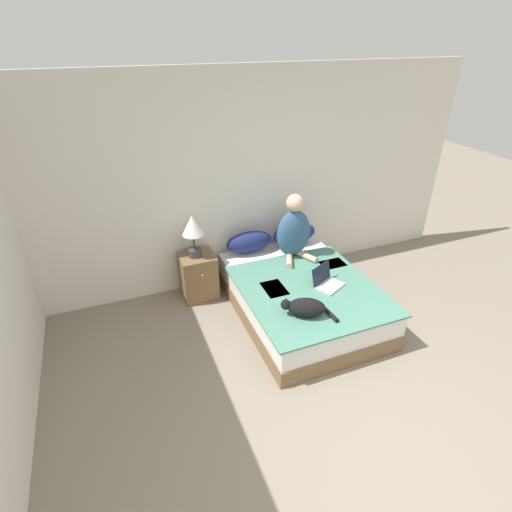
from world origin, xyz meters
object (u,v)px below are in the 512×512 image
(person_sitting, at_px, (294,231))
(table_lamp, at_px, (193,229))
(cat_tabby, at_px, (306,307))
(nightstand, at_px, (198,276))
(bed, at_px, (301,297))
(pillow_near, at_px, (249,242))
(pillow_far, at_px, (294,234))
(laptop_open, at_px, (327,282))

(person_sitting, bearing_deg, table_lamp, 169.14)
(table_lamp, bearing_deg, cat_tabby, -60.81)
(nightstand, bearing_deg, table_lamp, -168.74)
(bed, height_order, cat_tabby, cat_tabby)
(nightstand, bearing_deg, bed, -37.95)
(pillow_near, bearing_deg, table_lamp, -174.93)
(pillow_far, relative_size, nightstand, 1.04)
(pillow_far, height_order, table_lamp, table_lamp)
(bed, xyz_separation_m, cat_tabby, (-0.26, -0.56, 0.32))
(cat_tabby, bearing_deg, bed, -88.16)
(person_sitting, height_order, cat_tabby, person_sitting)
(pillow_far, height_order, laptop_open, pillow_far)
(pillow_near, relative_size, nightstand, 1.04)
(bed, height_order, person_sitting, person_sitting)
(pillow_near, relative_size, person_sitting, 0.75)
(bed, bearing_deg, laptop_open, -43.11)
(bed, height_order, pillow_far, pillow_far)
(bed, relative_size, nightstand, 3.42)
(person_sitting, height_order, table_lamp, person_sitting)
(pillow_far, bearing_deg, cat_tabby, -112.19)
(bed, height_order, table_lamp, table_lamp)
(nightstand, relative_size, table_lamp, 1.11)
(pillow_near, xyz_separation_m, laptop_open, (0.51, -1.01, -0.09))
(pillow_near, distance_m, laptop_open, 1.14)
(bed, relative_size, table_lamp, 3.78)
(person_sitting, relative_size, cat_tabby, 1.66)
(cat_tabby, distance_m, nightstand, 1.54)
(bed, distance_m, pillow_far, 0.95)
(person_sitting, bearing_deg, bed, -105.79)
(cat_tabby, relative_size, nightstand, 0.84)
(bed, relative_size, cat_tabby, 4.07)
(laptop_open, bearing_deg, pillow_near, 90.85)
(pillow_near, height_order, laptop_open, pillow_near)
(pillow_far, distance_m, table_lamp, 1.35)
(pillow_far, bearing_deg, person_sitting, -118.52)
(bed, distance_m, person_sitting, 0.79)
(nightstand, bearing_deg, cat_tabby, -61.49)
(bed, height_order, nightstand, nightstand)
(bed, bearing_deg, pillow_far, 69.58)
(table_lamp, bearing_deg, laptop_open, -38.34)
(bed, distance_m, laptop_open, 0.39)
(pillow_far, relative_size, cat_tabby, 1.24)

